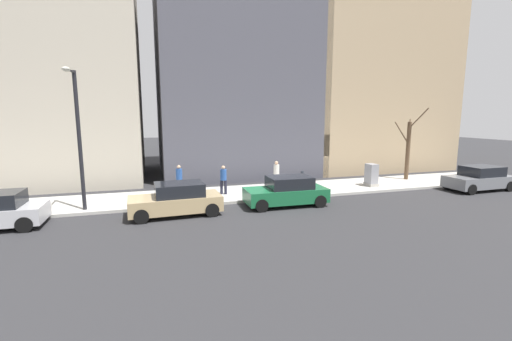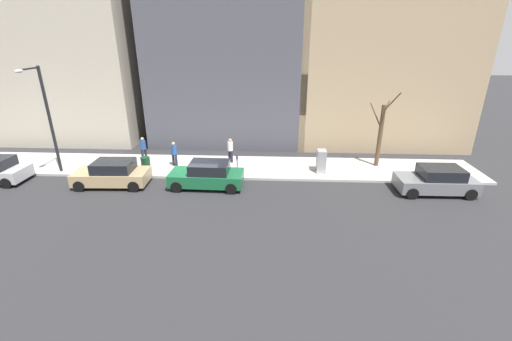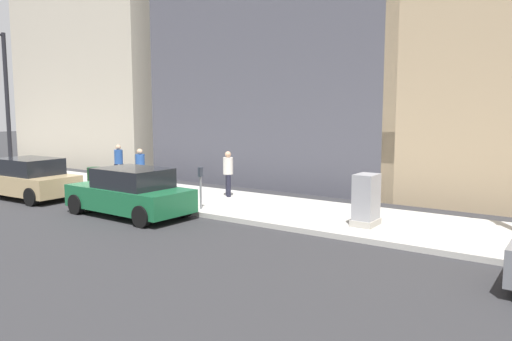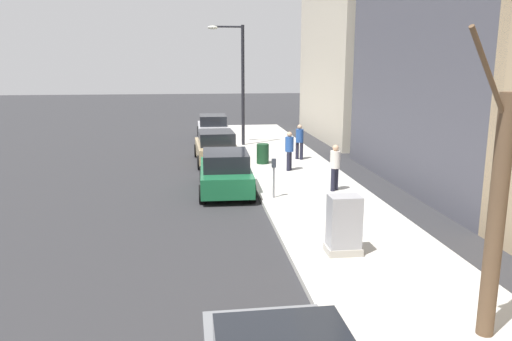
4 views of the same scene
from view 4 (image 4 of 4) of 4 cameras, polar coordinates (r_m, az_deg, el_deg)
ground_plane at (r=19.45m, az=-0.47°, el=-1.63°), size 120.00×120.00×0.00m
sidewalk at (r=19.76m, az=5.30°, el=-1.24°), size 4.00×36.00×0.15m
parked_car_green at (r=18.27m, az=-3.51°, el=-0.19°), size 2.01×4.24×1.52m
parked_car_tan at (r=23.75m, az=-4.59°, el=2.66°), size 2.06×4.27×1.52m
parked_car_silver at (r=31.18m, az=-4.95°, el=4.92°), size 1.93×4.21×1.52m
parking_meter at (r=16.85m, az=2.04°, el=-0.38°), size 0.14×0.10×1.35m
utility_box at (r=12.13m, az=10.02°, el=-6.21°), size 0.83×0.60×1.43m
streetlamp at (r=27.73m, az=-2.07°, el=10.87°), size 1.97×0.32×6.50m
bare_tree at (r=8.89m, az=25.86°, el=-4.09°), size 1.79×1.29×5.01m
trash_bin at (r=22.74m, az=0.78°, el=1.94°), size 0.56×0.56×0.90m
pedestrian_near_meter at (r=18.00m, az=9.02°, el=0.64°), size 0.36×0.36×1.66m
pedestrian_midblock at (r=21.22m, az=3.83°, el=2.51°), size 0.36×0.38×1.66m
pedestrian_far_corner at (r=23.74m, az=5.00°, el=3.51°), size 0.36×0.36×1.66m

